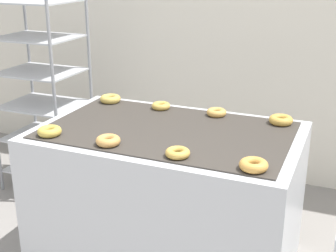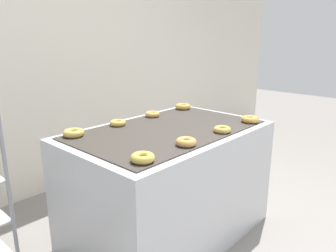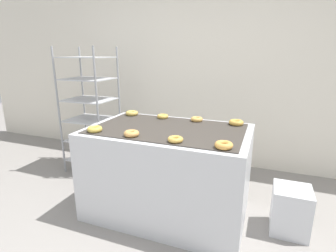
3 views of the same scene
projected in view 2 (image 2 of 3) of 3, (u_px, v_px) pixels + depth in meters
The scene contains 11 objects.
wall_back at pixel (60, 47), 3.14m from camera, with size 8.00×0.05×2.80m.
fryer_machine at pixel (168, 183), 2.49m from camera, with size 1.48×0.94×0.86m.
glaze_bin at pixel (234, 166), 3.39m from camera, with size 0.31×0.31×0.42m.
donut_near_left at pixel (143, 158), 1.75m from camera, with size 0.13×0.13×0.05m, color gold.
donut_near_midleft at pixel (186, 142), 2.01m from camera, with size 0.13×0.13×0.05m, color tan.
donut_near_midright at pixel (222, 129), 2.28m from camera, with size 0.12×0.12×0.04m, color gold.
donut_near_right at pixel (250, 119), 2.54m from camera, with size 0.13×0.13×0.05m, color gold.
donut_far_left at pixel (74, 133), 2.19m from camera, with size 0.14×0.14×0.05m, color gold.
donut_far_midleft at pixel (118, 123), 2.45m from camera, with size 0.12×0.12×0.04m, color gold.
donut_far_midright at pixel (152, 114), 2.71m from camera, with size 0.12×0.12×0.04m, color gold.
donut_far_right at pixel (183, 106), 2.99m from camera, with size 0.14×0.14×0.05m, color gold.
Camera 2 is at (-1.68, -0.82, 1.52)m, focal length 35.00 mm.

